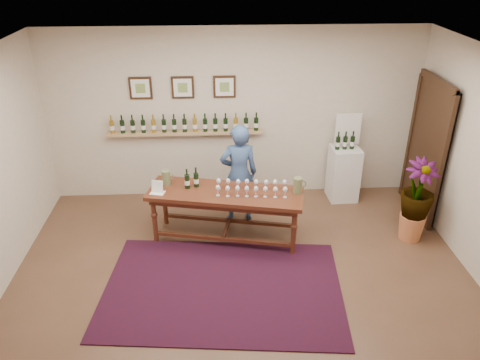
{
  "coord_description": "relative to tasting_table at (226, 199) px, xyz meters",
  "views": [
    {
      "loc": [
        -0.3,
        -4.67,
        3.93
      ],
      "look_at": [
        0.0,
        0.8,
        1.1
      ],
      "focal_mm": 35.0,
      "sensor_mm": 36.0,
      "label": 1
    }
  ],
  "objects": [
    {
      "name": "ground",
      "position": [
        0.19,
        -1.09,
        -0.66
      ],
      "size": [
        6.0,
        6.0,
        0.0
      ],
      "primitive_type": "plane",
      "color": "#523724",
      "rests_on": "ground"
    },
    {
      "name": "room_shell",
      "position": [
        2.3,
        0.77,
        0.46
      ],
      "size": [
        6.0,
        6.0,
        6.0
      ],
      "color": "beige",
      "rests_on": "ground"
    },
    {
      "name": "rug",
      "position": [
        -0.07,
        -1.14,
        -0.65
      ],
      "size": [
        3.15,
        2.26,
        0.02
      ],
      "primitive_type": "cube",
      "rotation": [
        0.0,
        0.0,
        -0.1
      ],
      "color": "#460C14",
      "rests_on": "ground"
    },
    {
      "name": "tasting_table",
      "position": [
        0.0,
        0.0,
        0.0
      ],
      "size": [
        2.28,
        1.13,
        0.77
      ],
      "rotation": [
        0.0,
        0.0,
        -0.21
      ],
      "color": "#4A1E12",
      "rests_on": "ground"
    },
    {
      "name": "table_glasses",
      "position": [
        0.36,
        -0.06,
        0.2
      ],
      "size": [
        1.24,
        0.4,
        0.17
      ],
      "primitive_type": null,
      "rotation": [
        0.0,
        0.0,
        -0.1
      ],
      "color": "silver",
      "rests_on": "tasting_table"
    },
    {
      "name": "table_bottles",
      "position": [
        -0.47,
        0.16,
        0.25
      ],
      "size": [
        0.29,
        0.21,
        0.28
      ],
      "primitive_type": null,
      "rotation": [
        0.0,
        0.0,
        -0.27
      ],
      "color": "black",
      "rests_on": "tasting_table"
    },
    {
      "name": "pitcher_left",
      "position": [
        -0.84,
        0.26,
        0.23
      ],
      "size": [
        0.17,
        0.17,
        0.22
      ],
      "primitive_type": null,
      "rotation": [
        0.0,
        0.0,
        -0.28
      ],
      "color": "#636A42",
      "rests_on": "tasting_table"
    },
    {
      "name": "pitcher_right",
      "position": [
        1.0,
        -0.09,
        0.23
      ],
      "size": [
        0.19,
        0.19,
        0.23
      ],
      "primitive_type": null,
      "rotation": [
        0.0,
        0.0,
        -0.37
      ],
      "color": "#636A42",
      "rests_on": "tasting_table"
    },
    {
      "name": "menu_card",
      "position": [
        -0.95,
        0.03,
        0.21
      ],
      "size": [
        0.23,
        0.19,
        0.18
      ],
      "primitive_type": "cube",
      "rotation": [
        0.0,
        0.0,
        -0.25
      ],
      "color": "white",
      "rests_on": "tasting_table"
    },
    {
      "name": "display_pedestal",
      "position": [
        1.99,
        1.1,
        -0.2
      ],
      "size": [
        0.48,
        0.48,
        0.91
      ],
      "primitive_type": "cube",
      "rotation": [
        0.0,
        0.0,
        0.05
      ],
      "color": "silver",
      "rests_on": "ground"
    },
    {
      "name": "pedestal_bottles",
      "position": [
        1.96,
        1.07,
        0.41
      ],
      "size": [
        0.31,
        0.1,
        0.31
      ],
      "primitive_type": null,
      "rotation": [
        0.0,
        0.0,
        0.05
      ],
      "color": "black",
      "rests_on": "display_pedestal"
    },
    {
      "name": "info_sign",
      "position": [
        2.02,
        1.21,
        0.54
      ],
      "size": [
        0.42,
        0.04,
        0.58
      ],
      "primitive_type": "cube",
      "rotation": [
        0.0,
        0.0,
        0.05
      ],
      "color": "white",
      "rests_on": "display_pedestal"
    },
    {
      "name": "potted_plant",
      "position": [
        2.7,
        -0.17,
        -0.03
      ],
      "size": [
        0.64,
        0.64,
        1.08
      ],
      "rotation": [
        0.0,
        0.0,
        0.12
      ],
      "color": "#C26F40",
      "rests_on": "ground"
    },
    {
      "name": "person",
      "position": [
        0.22,
        0.51,
        0.13
      ],
      "size": [
        0.61,
        0.44,
        1.57
      ],
      "primitive_type": "imported",
      "rotation": [
        0.0,
        0.0,
        3.26
      ],
      "color": "#324C77",
      "rests_on": "ground"
    }
  ]
}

